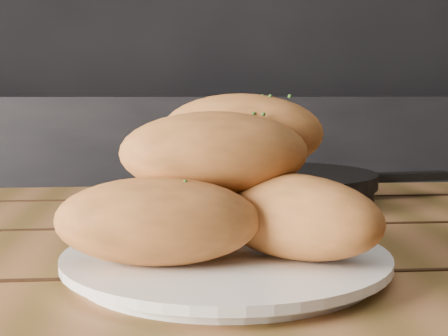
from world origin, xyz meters
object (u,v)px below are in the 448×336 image
(bread_rolls, at_px, (224,185))
(plate, at_px, (226,261))
(skillet, at_px, (282,187))
(table, at_px, (272,334))

(bread_rolls, bearing_deg, plate, -62.93)
(plate, height_order, skillet, skillet)
(table, relative_size, bread_rolls, 5.62)
(table, height_order, bread_rolls, bread_rolls)
(plate, bearing_deg, skillet, 71.54)
(table, distance_m, plate, 0.15)
(plate, distance_m, skillet, 0.36)
(table, distance_m, bread_rolls, 0.20)
(plate, bearing_deg, table, 56.77)
(bread_rolls, distance_m, skillet, 0.36)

